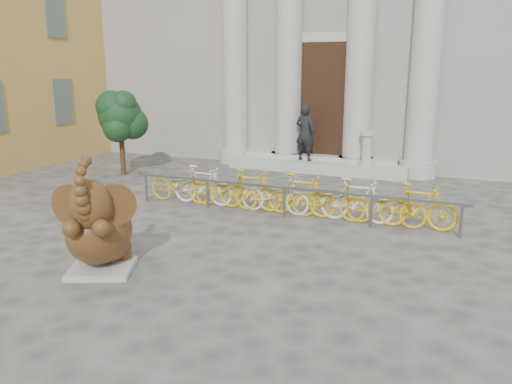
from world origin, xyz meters
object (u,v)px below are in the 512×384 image
at_px(tree, 120,116).
at_px(elephant_statue, 98,230).
at_px(pedestrian, 305,133).
at_px(bike_rack, 287,194).

bearing_deg(tree, elephant_statue, -55.41).
bearing_deg(elephant_statue, pedestrian, 62.32).
bearing_deg(tree, pedestrian, 29.08).
distance_m(bike_rack, tree, 6.90).
height_order(bike_rack, pedestrian, pedestrian).
bearing_deg(elephant_statue, tree, 100.31).
relative_size(elephant_statue, tree, 0.76).
distance_m(elephant_statue, pedestrian, 9.65).
distance_m(bike_rack, pedestrian, 5.31).
bearing_deg(tree, bike_rack, -19.20).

